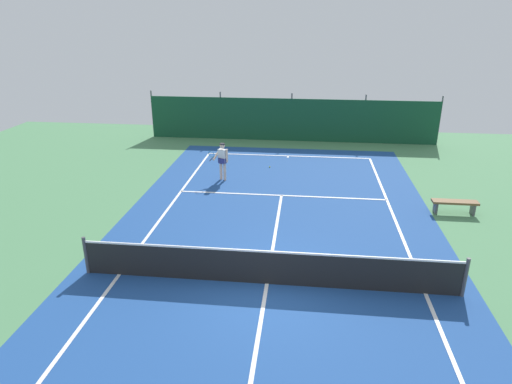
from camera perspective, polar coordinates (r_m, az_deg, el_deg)
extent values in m
plane|color=#4C8456|center=(12.32, 1.40, -11.52)|extent=(36.00, 36.00, 0.00)
cube|color=#1E478C|center=(12.31, 1.40, -11.51)|extent=(11.02, 26.60, 0.01)
cube|color=white|center=(23.21, 4.07, 4.58)|extent=(8.22, 0.10, 0.01)
cube|color=white|center=(13.25, -16.87, -9.91)|extent=(0.10, 23.80, 0.01)
cube|color=white|center=(12.70, 20.63, -11.91)|extent=(0.10, 23.80, 0.01)
cube|color=white|center=(18.01, 3.24, -0.43)|extent=(8.22, 0.10, 0.01)
cube|color=white|center=(12.31, 1.40, -11.48)|extent=(0.10, 12.80, 0.01)
cube|color=white|center=(23.06, 4.05, 4.47)|extent=(0.10, 0.30, 0.01)
cube|color=black|center=(12.07, 1.42, -9.63)|extent=(9.92, 0.03, 0.95)
cube|color=white|center=(11.82, 1.44, -7.55)|extent=(9.92, 0.04, 0.05)
cylinder|color=#47474C|center=(13.36, -20.70, -7.49)|extent=(0.10, 0.10, 1.10)
cylinder|color=#47474C|center=(12.69, 24.94, -9.78)|extent=(0.10, 0.10, 1.10)
cube|color=#14472D|center=(25.92, 4.47, 9.07)|extent=(16.22, 0.06, 2.40)
cylinder|color=#595B60|center=(27.44, -12.93, 9.61)|extent=(0.08, 0.08, 2.70)
cylinder|color=#595B60|center=(26.39, -4.47, 9.62)|extent=(0.08, 0.08, 2.70)
cylinder|color=#595B60|center=(25.94, 4.48, 9.42)|extent=(0.08, 0.08, 2.70)
cylinder|color=#595B60|center=(26.12, 13.52, 8.98)|extent=(0.08, 0.08, 2.70)
cylinder|color=#595B60|center=(26.92, 22.19, 8.36)|extent=(0.08, 0.08, 2.70)
cube|color=#234C1E|center=(26.65, 4.48, 7.97)|extent=(14.60, 0.70, 1.10)
cylinder|color=beige|center=(19.61, -3.97, 2.64)|extent=(0.12, 0.12, 0.82)
cylinder|color=beige|center=(19.72, -4.45, 2.73)|extent=(0.12, 0.12, 0.82)
cylinder|color=navy|center=(19.51, -4.25, 4.05)|extent=(0.40, 0.40, 0.22)
cube|color=white|center=(19.45, -4.26, 4.61)|extent=(0.41, 0.33, 0.56)
sphere|color=beige|center=(19.34, -4.30, 5.83)|extent=(0.22, 0.22, 0.22)
cylinder|color=black|center=(19.31, -4.30, 6.09)|extent=(0.23, 0.23, 0.04)
cylinder|color=beige|center=(19.32, -3.70, 4.59)|extent=(0.09, 0.09, 0.58)
cylinder|color=beige|center=(19.48, -5.02, 4.69)|extent=(0.30, 0.52, 0.41)
cylinder|color=black|center=(19.31, -5.65, 4.17)|extent=(0.14, 0.26, 0.13)
torus|color=teal|center=(19.25, -5.68, 4.80)|extent=(0.33, 0.24, 0.29)
sphere|color=#CCDB33|center=(21.37, 1.75, 3.20)|extent=(0.07, 0.07, 0.07)
cube|color=silver|center=(29.14, 0.28, 9.54)|extent=(2.29, 4.39, 0.80)
cube|color=#2D333D|center=(29.00, 0.29, 10.85)|extent=(1.75, 2.06, 0.56)
cylinder|color=black|center=(27.98, 2.18, 8.18)|extent=(0.30, 0.66, 0.64)
cylinder|color=black|center=(27.95, -1.55, 8.18)|extent=(0.30, 0.66, 0.64)
cylinder|color=black|center=(30.52, 1.97, 9.30)|extent=(0.30, 0.66, 0.64)
cylinder|color=black|center=(30.50, -1.46, 9.30)|extent=(0.30, 0.66, 0.64)
cube|color=brown|center=(17.73, 23.87, -1.16)|extent=(1.60, 0.40, 0.08)
cube|color=#4C4C51|center=(17.62, 21.75, -1.76)|extent=(0.08, 0.36, 0.45)
cube|color=#4C4C51|center=(18.02, 25.73, -1.89)|extent=(0.08, 0.36, 0.45)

